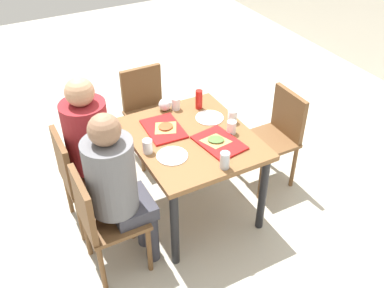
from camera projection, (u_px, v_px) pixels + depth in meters
name	position (u px, v px, depth m)	size (l,w,h in m)	color
ground_plane	(192.00, 208.00, 3.67)	(10.00, 10.00, 0.02)	#B2AD9E
main_table	(192.00, 147.00, 3.30)	(1.00, 0.86, 0.72)	brown
chair_near_left	(79.00, 174.00, 3.24)	(0.40, 0.40, 0.85)	brown
chair_near_right	(101.00, 217.00, 2.89)	(0.40, 0.40, 0.85)	brown
chair_far_side	(277.00, 132.00, 3.68)	(0.40, 0.40, 0.85)	brown
chair_left_end	(147.00, 107.00, 4.00)	(0.40, 0.40, 0.85)	brown
person_in_red	(93.00, 142.00, 3.15)	(0.32, 0.42, 1.26)	#383842
person_in_brown_jacket	(117.00, 182.00, 2.79)	(0.32, 0.42, 1.26)	#383842
tray_red_near	(164.00, 129.00, 3.30)	(0.36, 0.26, 0.02)	red
tray_red_far	(219.00, 143.00, 3.16)	(0.36, 0.26, 0.02)	red
paper_plate_center	(210.00, 118.00, 3.43)	(0.22, 0.22, 0.01)	white
paper_plate_near_edge	(172.00, 156.00, 3.04)	(0.22, 0.22, 0.01)	white
pizza_slice_a	(166.00, 127.00, 3.29)	(0.20, 0.21, 0.02)	tan
pizza_slice_b	(216.00, 140.00, 3.15)	(0.21, 0.22, 0.02)	tan
plastic_cup_a	(232.00, 116.00, 3.36)	(0.07, 0.07, 0.10)	white
plastic_cup_b	(148.00, 146.00, 3.05)	(0.07, 0.07, 0.10)	white
plastic_cup_c	(176.00, 104.00, 3.51)	(0.07, 0.07, 0.10)	white
plastic_cup_d	(232.00, 127.00, 3.24)	(0.07, 0.07, 0.10)	white
soda_can	(225.00, 160.00, 2.91)	(0.07, 0.07, 0.12)	#B7BCC6
condiment_bottle	(199.00, 99.00, 3.51)	(0.06, 0.06, 0.16)	red
foil_bundle	(165.00, 105.00, 3.50)	(0.10, 0.10, 0.10)	silver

